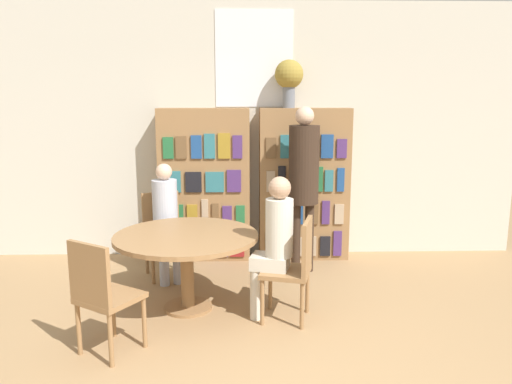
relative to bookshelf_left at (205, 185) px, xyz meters
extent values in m
cube|color=beige|center=(0.59, 0.19, 0.61)|extent=(6.40, 0.06, 3.00)
cube|color=white|center=(0.59, 0.16, 1.46)|extent=(0.90, 0.01, 1.10)
cube|color=olive|center=(0.00, 0.00, 0.00)|extent=(1.06, 0.32, 1.79)
cube|color=#2D707A|center=(-0.38, -0.17, -0.71)|extent=(0.13, 0.02, 0.24)
cube|color=olive|center=(-0.18, -0.17, -0.72)|extent=(0.16, 0.02, 0.22)
cube|color=#4C2D6B|center=(0.00, -0.17, -0.68)|extent=(0.12, 0.02, 0.30)
cube|color=#4C2D6B|center=(0.19, -0.17, -0.70)|extent=(0.15, 0.02, 0.26)
cube|color=maroon|center=(0.38, -0.17, -0.71)|extent=(0.17, 0.02, 0.24)
cube|color=#2D707A|center=(-0.42, -0.17, -0.30)|extent=(0.09, 0.02, 0.28)
cube|color=#236638|center=(-0.28, -0.17, -0.32)|extent=(0.08, 0.02, 0.24)
cube|color=olive|center=(-0.14, -0.17, -0.32)|extent=(0.12, 0.02, 0.24)
cube|color=tan|center=(0.01, -0.17, -0.29)|extent=(0.08, 0.02, 0.30)
cube|color=brown|center=(0.13, -0.17, -0.31)|extent=(0.08, 0.02, 0.26)
cube|color=#4C2D6B|center=(0.26, -0.17, -0.33)|extent=(0.11, 0.02, 0.22)
cube|color=#236638|center=(0.42, -0.17, -0.33)|extent=(0.10, 0.02, 0.23)
cube|color=#2D707A|center=(-0.37, -0.17, 0.07)|extent=(0.21, 0.02, 0.24)
cube|color=black|center=(-0.12, -0.17, 0.06)|extent=(0.18, 0.02, 0.23)
cube|color=#2D707A|center=(0.13, -0.17, 0.06)|extent=(0.21, 0.02, 0.23)
cube|color=#4C2D6B|center=(0.35, -0.17, 0.07)|extent=(0.16, 0.02, 0.26)
cube|color=#236638|center=(-0.39, -0.17, 0.46)|extent=(0.12, 0.02, 0.24)
cube|color=brown|center=(-0.25, -0.17, 0.46)|extent=(0.12, 0.02, 0.25)
cube|color=navy|center=(-0.07, -0.17, 0.47)|extent=(0.12, 0.02, 0.26)
cube|color=#2D707A|center=(0.07, -0.17, 0.48)|extent=(0.12, 0.02, 0.28)
cube|color=olive|center=(0.24, -0.17, 0.48)|extent=(0.14, 0.02, 0.29)
cube|color=#4C2D6B|center=(0.39, -0.17, 0.47)|extent=(0.11, 0.02, 0.26)
cube|color=olive|center=(1.18, 0.00, 0.00)|extent=(1.06, 0.32, 1.79)
cube|color=brown|center=(0.77, -0.17, -0.69)|extent=(0.13, 0.02, 0.28)
cube|color=navy|center=(0.94, -0.17, -0.72)|extent=(0.14, 0.02, 0.22)
cube|color=tan|center=(1.10, -0.17, -0.72)|extent=(0.13, 0.02, 0.23)
cube|color=tan|center=(1.26, -0.17, -0.71)|extent=(0.10, 0.02, 0.24)
cube|color=black|center=(1.42, -0.17, -0.71)|extent=(0.12, 0.02, 0.24)
cube|color=#4C2D6B|center=(1.57, -0.17, -0.68)|extent=(0.10, 0.02, 0.30)
cube|color=#236638|center=(0.78, -0.17, -0.30)|extent=(0.10, 0.02, 0.29)
cube|color=olive|center=(0.94, -0.17, -0.30)|extent=(0.09, 0.02, 0.29)
cube|color=navy|center=(1.09, -0.17, -0.33)|extent=(0.12, 0.02, 0.23)
cube|color=brown|center=(1.26, -0.17, -0.30)|extent=(0.13, 0.02, 0.29)
cube|color=#4C2D6B|center=(1.42, -0.17, -0.30)|extent=(0.09, 0.02, 0.28)
cube|color=tan|center=(1.57, -0.17, -0.32)|extent=(0.11, 0.02, 0.24)
cube|color=tan|center=(0.77, -0.17, 0.07)|extent=(0.10, 0.02, 0.24)
cube|color=black|center=(0.90, -0.17, 0.10)|extent=(0.09, 0.02, 0.30)
cube|color=maroon|center=(1.04, -0.17, 0.06)|extent=(0.11, 0.02, 0.23)
cube|color=#4C2D6B|center=(1.18, -0.17, 0.09)|extent=(0.08, 0.02, 0.29)
cube|color=#236638|center=(1.31, -0.17, 0.09)|extent=(0.12, 0.02, 0.29)
cube|color=#2D707A|center=(1.44, -0.17, 0.07)|extent=(0.10, 0.02, 0.25)
cube|color=navy|center=(1.58, -0.17, 0.08)|extent=(0.08, 0.02, 0.27)
cube|color=brown|center=(0.77, -0.17, 0.45)|extent=(0.12, 0.02, 0.24)
cube|color=#2D707A|center=(0.93, -0.17, 0.47)|extent=(0.11, 0.02, 0.27)
cube|color=maroon|center=(1.09, -0.17, 0.46)|extent=(0.12, 0.02, 0.24)
cube|color=navy|center=(1.25, -0.17, 0.48)|extent=(0.10, 0.02, 0.29)
cube|color=navy|center=(1.41, -0.17, 0.47)|extent=(0.14, 0.02, 0.27)
cube|color=#4C2D6B|center=(1.58, -0.17, 0.44)|extent=(0.11, 0.02, 0.22)
cylinder|color=slate|center=(0.98, 0.00, 1.02)|extent=(0.14, 0.14, 0.25)
sphere|color=olive|center=(0.98, 0.00, 1.28)|extent=(0.33, 0.33, 0.33)
cylinder|color=olive|center=(-0.06, -1.49, -0.88)|extent=(0.44, 0.44, 0.03)
cylinder|color=olive|center=(-0.06, -1.49, -0.54)|extent=(0.12, 0.12, 0.64)
cylinder|color=olive|center=(-0.06, -1.49, -0.20)|extent=(1.29, 1.29, 0.04)
cube|color=olive|center=(-0.56, -2.25, -0.46)|extent=(0.55, 0.55, 0.04)
cube|color=olive|center=(-0.65, -2.40, -0.22)|extent=(0.36, 0.25, 0.45)
cylinder|color=olive|center=(-0.61, -2.01, -0.69)|extent=(0.04, 0.04, 0.41)
cylinder|color=olive|center=(-0.32, -2.20, -0.69)|extent=(0.04, 0.04, 0.41)
cylinder|color=olive|center=(-0.79, -2.30, -0.69)|extent=(0.04, 0.04, 0.41)
cylinder|color=olive|center=(-0.51, -2.48, -0.69)|extent=(0.04, 0.04, 0.41)
cube|color=olive|center=(-0.39, -0.64, -0.46)|extent=(0.52, 0.52, 0.04)
cube|color=olive|center=(-0.45, -0.47, -0.22)|extent=(0.39, 0.18, 0.45)
cylinder|color=olive|center=(-0.17, -0.74, -0.69)|extent=(0.04, 0.04, 0.41)
cylinder|color=olive|center=(-0.49, -0.86, -0.69)|extent=(0.04, 0.04, 0.41)
cylinder|color=olive|center=(-0.29, -0.42, -0.69)|extent=(0.04, 0.04, 0.41)
cylinder|color=olive|center=(-0.61, -0.54, -0.69)|extent=(0.04, 0.04, 0.41)
cube|color=olive|center=(0.81, -1.72, -0.46)|extent=(0.49, 0.49, 0.04)
cube|color=olive|center=(0.99, -1.77, -0.22)|extent=(0.14, 0.40, 0.45)
cylinder|color=olive|center=(0.61, -1.84, -0.69)|extent=(0.04, 0.04, 0.41)
cylinder|color=olive|center=(0.69, -1.51, -0.69)|extent=(0.04, 0.04, 0.41)
cylinder|color=olive|center=(0.93, -1.93, -0.69)|extent=(0.04, 0.04, 0.41)
cylinder|color=olive|center=(1.02, -1.60, -0.69)|extent=(0.04, 0.04, 0.41)
cube|color=#B2B7C6|center=(-0.34, -0.77, -0.38)|extent=(0.36, 0.39, 0.12)
cylinder|color=#B2B7C6|center=(-0.37, -0.70, -0.07)|extent=(0.26, 0.26, 0.50)
sphere|color=#DBB293|center=(-0.37, -0.70, 0.26)|extent=(0.17, 0.17, 0.17)
cylinder|color=#B2B7C6|center=(-0.23, -0.85, -0.67)|extent=(0.10, 0.10, 0.45)
cylinder|color=#B2B7C6|center=(-0.36, -0.90, -0.67)|extent=(0.10, 0.10, 0.45)
cube|color=beige|center=(0.68, -1.68, -0.38)|extent=(0.37, 0.31, 0.12)
cylinder|color=beige|center=(0.76, -1.70, -0.07)|extent=(0.24, 0.24, 0.50)
sphere|color=tan|center=(0.76, -1.70, 0.27)|extent=(0.19, 0.19, 0.19)
cylinder|color=beige|center=(0.55, -1.72, -0.67)|extent=(0.10, 0.10, 0.45)
cylinder|color=beige|center=(0.59, -1.59, -0.67)|extent=(0.10, 0.10, 0.45)
cylinder|color=#332319|center=(1.03, -0.51, -0.50)|extent=(0.10, 0.10, 0.78)
cylinder|color=#332319|center=(1.18, -0.51, -0.50)|extent=(0.10, 0.10, 0.78)
cylinder|color=#332319|center=(1.11, -0.51, 0.31)|extent=(0.33, 0.33, 0.84)
sphere|color=#DBB293|center=(1.11, -0.51, 0.83)|extent=(0.20, 0.20, 0.20)
cylinder|color=#332319|center=(1.20, -0.22, 0.52)|extent=(0.07, 0.30, 0.07)
camera|label=1|loc=(0.44, -5.81, 1.03)|focal=35.00mm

